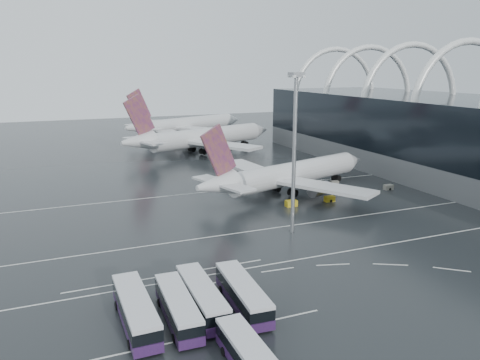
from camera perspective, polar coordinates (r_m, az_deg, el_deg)
name	(u,v)px	position (r m, az deg, el deg)	size (l,w,h in m)	color
ground	(319,250)	(75.12, 9.55, -8.44)	(420.00, 420.00, 0.00)	black
lane_marking_near	(325,255)	(73.56, 10.38, -8.96)	(120.00, 0.25, 0.01)	silver
lane_marking_mid	(283,227)	(84.85, 5.29, -5.68)	(120.00, 0.25, 0.01)	silver
lane_marking_far	(228,190)	(109.31, -1.48, -1.19)	(120.00, 0.25, 0.01)	silver
bus_bay_line_south	(204,335)	(52.90, -4.37, -18.36)	(28.00, 0.25, 0.01)	silver
bus_bay_line_north	(168,275)	(66.52, -8.72, -11.41)	(28.00, 0.25, 0.01)	silver
airliner_main	(287,175)	(105.41, 5.80, 0.61)	(50.06, 43.36, 17.32)	silver
airliner_gate_b	(200,138)	(155.21, -4.93, 5.11)	(57.05, 50.68, 20.30)	silver
airliner_gate_c	(185,125)	(190.19, -6.68, 6.64)	(54.64, 49.88, 20.28)	silver
bus_row_near_a	(136,310)	(54.83, -12.61, -15.21)	(3.38, 13.69, 3.36)	#2B1441
bus_row_near_b	(178,307)	(54.91, -7.58, -15.10)	(3.35, 12.73, 3.11)	#2B1441
bus_row_near_c	(202,297)	(56.68, -4.70, -13.97)	(3.33, 13.14, 3.22)	#2B1441
bus_row_near_d	(243,293)	(57.23, 0.35, -13.65)	(3.64, 13.13, 3.20)	#2B1441
bus_row_far_c	(252,360)	(46.28, 1.45, -21.09)	(3.02, 12.18, 2.99)	#2B1441
floodlight_mast	(295,135)	(78.19, 6.69, 5.53)	(2.08, 2.08, 27.15)	gray
gse_cart_belly_a	(330,199)	(101.56, 10.86, -2.26)	(2.17, 1.28, 1.18)	gold
gse_cart_belly_b	(334,183)	(115.64, 11.42, -0.36)	(1.98, 1.17, 1.08)	slate
gse_cart_belly_c	(291,203)	(96.82, 6.26, -2.85)	(2.36, 1.39, 1.28)	gold
gse_cart_belly_d	(388,187)	(114.65, 17.64, -0.84)	(2.14, 1.27, 1.17)	slate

